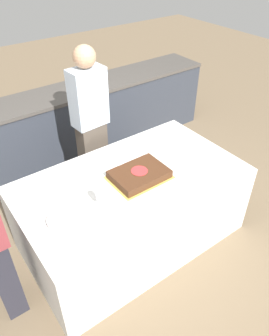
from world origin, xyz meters
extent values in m
plane|color=#7A664C|center=(0.00, 0.00, 0.00)|extent=(14.00, 14.00, 0.00)
cube|color=#333842|center=(0.00, 1.65, 0.44)|extent=(4.40, 0.55, 0.88)
cube|color=#4C4742|center=(0.00, 1.65, 0.90)|extent=(4.40, 0.58, 0.04)
cube|color=silver|center=(0.00, 0.00, 0.38)|extent=(1.99, 1.14, 0.75)
cube|color=gold|center=(0.06, -0.03, 0.75)|extent=(0.51, 0.38, 0.00)
cube|color=#472816|center=(0.06, -0.03, 0.79)|extent=(0.47, 0.34, 0.07)
cylinder|color=red|center=(0.06, -0.03, 0.83)|extent=(0.15, 0.15, 0.00)
cylinder|color=white|center=(-0.74, -0.12, 0.77)|extent=(0.20, 0.20, 0.04)
cylinder|color=white|center=(-0.40, -0.12, 0.75)|extent=(0.06, 0.06, 0.00)
cylinder|color=white|center=(-0.40, -0.12, 0.79)|extent=(0.01, 0.01, 0.07)
cylinder|color=white|center=(-0.40, -0.12, 0.86)|extent=(0.06, 0.06, 0.09)
cylinder|color=white|center=(-0.02, 0.32, 0.75)|extent=(0.22, 0.22, 0.00)
cube|color=#4C4238|center=(0.06, 0.79, 0.46)|extent=(0.30, 0.18, 0.91)
cube|color=silver|center=(0.06, 0.79, 1.20)|extent=(0.35, 0.22, 0.57)
sphere|color=tan|center=(0.06, 0.79, 1.59)|extent=(0.21, 0.21, 0.21)
cube|color=#282833|center=(-1.22, 0.00, 0.40)|extent=(0.16, 0.28, 0.80)
camera|label=1|loc=(-1.29, -1.81, 2.55)|focal=35.00mm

